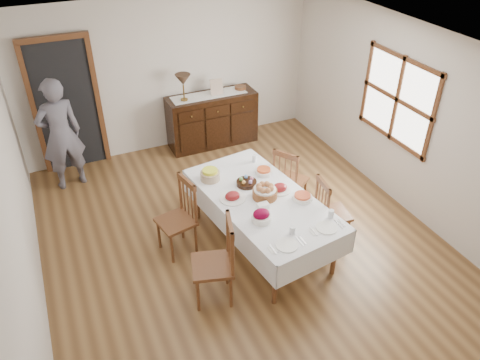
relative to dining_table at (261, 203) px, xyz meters
name	(u,v)px	position (x,y,z in m)	size (l,w,h in m)	color
ground	(243,243)	(-0.21, 0.10, -0.66)	(6.00, 6.00, 0.00)	brown
room_shell	(218,121)	(-0.35, 0.52, 0.98)	(5.02, 6.02, 2.65)	silver
dining_table	(261,203)	(0.00, 0.00, 0.00)	(1.41, 2.32, 0.75)	white
chair_left_near	(217,261)	(-0.85, -0.62, -0.11)	(0.56, 0.56, 1.09)	brown
chair_left_far	(179,216)	(-0.98, 0.35, -0.14)	(0.51, 0.51, 1.03)	brown
chair_right_near	(330,211)	(0.84, -0.30, -0.17)	(0.45, 0.45, 0.96)	brown
chair_right_far	(289,179)	(0.71, 0.55, -0.16)	(0.57, 0.57, 1.00)	brown
sideboard	(212,120)	(0.42, 2.82, -0.19)	(1.56, 0.56, 0.93)	black
person	(60,131)	(-2.10, 2.48, 0.28)	(0.59, 0.38, 1.88)	#5C5966
bread_basket	(265,192)	(0.04, -0.01, 0.17)	(0.31, 0.31, 0.18)	brown
egg_basket	(247,182)	(-0.05, 0.33, 0.13)	(0.26, 0.26, 0.11)	black
ham_platter_a	(233,197)	(-0.34, 0.13, 0.12)	(0.33, 0.33, 0.11)	white
ham_platter_b	(280,188)	(0.28, 0.05, 0.12)	(0.29, 0.29, 0.11)	white
beet_bowl	(261,216)	(-0.21, -0.41, 0.16)	(0.23, 0.23, 0.15)	white
carrot_bowl	(264,171)	(0.26, 0.48, 0.13)	(0.23, 0.23, 0.08)	white
pineapple_bowl	(210,175)	(-0.44, 0.64, 0.16)	(0.26, 0.26, 0.15)	tan
casserole_dish	(302,197)	(0.44, -0.24, 0.12)	(0.25, 0.25, 0.07)	white
butter_dish	(263,206)	(-0.09, -0.21, 0.13)	(0.15, 0.11, 0.07)	white
setting_left	(288,240)	(-0.10, -0.86, 0.11)	(0.44, 0.31, 0.10)	white
setting_right	(328,223)	(0.46, -0.78, 0.11)	(0.44, 0.31, 0.10)	white
glass_far_a	(218,171)	(-0.30, 0.71, 0.14)	(0.06, 0.06, 0.11)	silver
glass_far_b	(254,159)	(0.28, 0.81, 0.14)	(0.06, 0.06, 0.10)	silver
runner	(209,95)	(0.38, 2.83, 0.28)	(1.30, 0.35, 0.01)	white
table_lamp	(183,80)	(-0.07, 2.78, 0.63)	(0.26, 0.26, 0.46)	brown
picture_frame	(217,87)	(0.51, 2.79, 0.41)	(0.22, 0.08, 0.28)	tan
deco_bowl	(240,88)	(0.98, 2.84, 0.30)	(0.20, 0.20, 0.06)	brown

